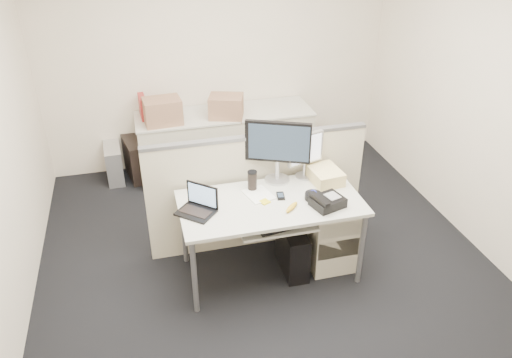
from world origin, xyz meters
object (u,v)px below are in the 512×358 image
object	(u,v)px
monitor_main	(278,152)
laptop	(195,202)
desk_phone	(328,202)
desk	(271,208)

from	to	relation	value
monitor_main	laptop	xyz separation A→B (m)	(-0.77, -0.34, -0.17)
monitor_main	desk_phone	size ratio (longest dim) A/B	2.27
desk	monitor_main	xyz separation A→B (m)	(0.15, 0.32, 0.35)
desk	laptop	distance (m)	0.64
desk_phone	laptop	bearing A→B (deg)	154.31
monitor_main	desk_phone	bearing A→B (deg)	-37.59
monitor_main	desk	bearing A→B (deg)	-91.56
laptop	desk_phone	distance (m)	1.06
monitor_main	laptop	distance (m)	0.86
monitor_main	laptop	bearing A→B (deg)	-132.62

